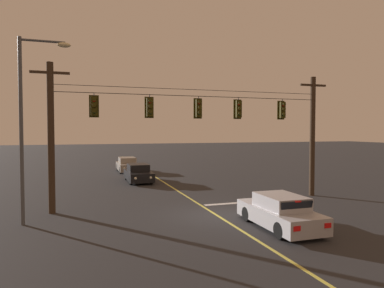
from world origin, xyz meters
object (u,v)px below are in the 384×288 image
at_px(car_oncoming_lead, 138,173).
at_px(traffic_light_leftmost, 94,106).
at_px(traffic_light_centre, 199,108).
at_px(traffic_light_rightmost, 282,110).
at_px(traffic_light_right_inner, 239,109).
at_px(street_lamp_corner, 29,113).
at_px(traffic_light_left_inner, 150,107).
at_px(car_oncoming_trailing, 127,165).
at_px(car_waiting_near_lane, 280,212).

bearing_deg(car_oncoming_lead, traffic_light_leftmost, -111.71).
xyz_separation_m(traffic_light_centre, traffic_light_rightmost, (5.27, 0.00, 0.00)).
distance_m(traffic_light_right_inner, street_lamp_corner, 10.82).
height_order(traffic_light_left_inner, street_lamp_corner, street_lamp_corner).
height_order(traffic_light_left_inner, car_oncoming_trailing, traffic_light_left_inner).
relative_size(traffic_light_rightmost, car_oncoming_trailing, 0.28).
xyz_separation_m(traffic_light_left_inner, traffic_light_centre, (2.71, 0.00, 0.00)).
xyz_separation_m(car_oncoming_lead, car_oncoming_trailing, (0.02, 6.97, 0.00)).
xyz_separation_m(traffic_light_rightmost, car_oncoming_trailing, (-7.13, 16.11, -4.61)).
distance_m(traffic_light_rightmost, car_oncoming_trailing, 18.20).
relative_size(traffic_light_left_inner, car_waiting_near_lane, 0.28).
bearing_deg(traffic_light_left_inner, traffic_light_rightmost, 0.00).
xyz_separation_m(traffic_light_right_inner, traffic_light_rightmost, (2.87, 0.00, 0.00)).
bearing_deg(traffic_light_left_inner, street_lamp_corner, -161.58).
bearing_deg(traffic_light_centre, car_waiting_near_lane, -73.79).
height_order(traffic_light_leftmost, traffic_light_centre, same).
bearing_deg(car_oncoming_trailing, traffic_light_right_inner, -75.19).
bearing_deg(traffic_light_rightmost, car_oncoming_trailing, 113.87).
bearing_deg(traffic_light_leftmost, car_oncoming_lead, 68.29).
xyz_separation_m(car_oncoming_trailing, street_lamp_corner, (-6.39, -17.95, 4.14)).
bearing_deg(traffic_light_rightmost, traffic_light_left_inner, 180.00).
distance_m(traffic_light_leftmost, street_lamp_corner, 3.33).
relative_size(traffic_light_leftmost, car_waiting_near_lane, 0.28).
distance_m(traffic_light_right_inner, car_oncoming_lead, 11.09).
distance_m(traffic_light_left_inner, traffic_light_rightmost, 7.98).
bearing_deg(car_waiting_near_lane, car_oncoming_trailing, 99.11).
bearing_deg(traffic_light_rightmost, car_waiting_near_lane, -123.15).
bearing_deg(car_waiting_near_lane, car_oncoming_lead, 103.39).
xyz_separation_m(traffic_light_leftmost, street_lamp_corner, (-2.73, -1.84, -0.47)).
height_order(traffic_light_leftmost, street_lamp_corner, street_lamp_corner).
relative_size(traffic_light_leftmost, traffic_light_right_inner, 1.00).
distance_m(traffic_light_left_inner, traffic_light_right_inner, 5.12).
bearing_deg(car_oncoming_trailing, traffic_light_left_inner, -93.05).
bearing_deg(traffic_light_left_inner, car_waiting_near_lane, -52.17).
xyz_separation_m(traffic_light_leftmost, car_oncoming_trailing, (3.66, 16.11, -4.61)).
relative_size(traffic_light_centre, car_oncoming_lead, 0.28).
height_order(traffic_light_centre, traffic_light_right_inner, same).
bearing_deg(traffic_light_right_inner, traffic_light_centre, 180.00).
distance_m(traffic_light_left_inner, car_oncoming_lead, 10.26).
bearing_deg(traffic_light_leftmost, car_waiting_near_lane, -38.03).
relative_size(traffic_light_right_inner, car_oncoming_lead, 0.28).
xyz_separation_m(traffic_light_leftmost, traffic_light_rightmost, (10.79, 0.00, 0.00)).
distance_m(car_waiting_near_lane, street_lamp_corner, 11.34).
height_order(traffic_light_leftmost, traffic_light_left_inner, same).
bearing_deg(street_lamp_corner, car_waiting_near_lane, -20.77).
bearing_deg(street_lamp_corner, traffic_light_left_inner, 18.42).
relative_size(traffic_light_centre, traffic_light_right_inner, 1.00).
distance_m(car_oncoming_lead, street_lamp_corner, 13.35).
height_order(traffic_light_left_inner, car_waiting_near_lane, traffic_light_left_inner).
bearing_deg(traffic_light_centre, traffic_light_rightmost, 0.00).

